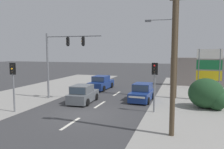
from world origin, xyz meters
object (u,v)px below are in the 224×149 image
at_px(shopping_plaza_sign, 209,67).
at_px(traffic_signal_mast, 60,54).
at_px(hatchback_oncoming_mid, 142,93).
at_px(sedan_kerbside_parked, 101,83).
at_px(pedestal_signal_left_kerb, 13,79).
at_px(hatchback_receding_far, 83,94).
at_px(pedestal_signal_right_kerb, 155,79).
at_px(utility_pole_foreground_right, 172,29).
at_px(utility_pole_midground_right, 175,40).

bearing_deg(shopping_plaza_sign, traffic_signal_mast, -165.64).
bearing_deg(hatchback_oncoming_mid, sedan_kerbside_parked, 140.46).
height_order(pedestal_signal_left_kerb, hatchback_receding_far, pedestal_signal_left_kerb).
distance_m(shopping_plaza_sign, sedan_kerbside_parked, 11.73).
bearing_deg(pedestal_signal_right_kerb, sedan_kerbside_parked, 131.04).
xyz_separation_m(traffic_signal_mast, sedan_kerbside_parked, (1.67, 6.11, -3.44)).
bearing_deg(utility_pole_foreground_right, hatchback_receding_far, 143.73).
height_order(shopping_plaza_sign, sedan_kerbside_parked, shopping_plaza_sign).
relative_size(utility_pole_foreground_right, shopping_plaza_sign, 2.20).
xyz_separation_m(pedestal_signal_left_kerb, sedan_kerbside_parked, (2.56, 11.05, -1.71)).
bearing_deg(sedan_kerbside_parked, utility_pole_foreground_right, -55.91).
relative_size(pedestal_signal_left_kerb, sedan_kerbside_parked, 0.83).
xyz_separation_m(pedestal_signal_left_kerb, shopping_plaza_sign, (13.71, 8.22, 0.57)).
distance_m(utility_pole_midground_right, traffic_signal_mast, 10.53).
bearing_deg(pedestal_signal_left_kerb, hatchback_oncoming_mid, 38.45).
relative_size(pedestal_signal_right_kerb, sedan_kerbside_parked, 0.83).
xyz_separation_m(utility_pole_midground_right, sedan_kerbside_parked, (-8.22, 2.69, -4.70)).
xyz_separation_m(utility_pole_foreground_right, shopping_plaza_sign, (2.85, 9.43, -2.44)).
xyz_separation_m(utility_pole_foreground_right, sedan_kerbside_parked, (-8.30, 12.26, -4.72)).
bearing_deg(pedestal_signal_right_kerb, pedestal_signal_left_kerb, -162.82).
relative_size(traffic_signal_mast, hatchback_receding_far, 1.62).
xyz_separation_m(shopping_plaza_sign, hatchback_receding_far, (-10.28, -3.99, -2.28)).
bearing_deg(pedestal_signal_left_kerb, traffic_signal_mast, 79.77).
height_order(traffic_signal_mast, shopping_plaza_sign, traffic_signal_mast).
bearing_deg(utility_pole_midground_right, hatchback_oncoming_mid, -144.24).
relative_size(utility_pole_foreground_right, pedestal_signal_left_kerb, 2.84).
bearing_deg(utility_pole_foreground_right, pedestal_signal_right_kerb, 106.80).
bearing_deg(pedestal_signal_left_kerb, utility_pole_foreground_right, -6.37).
bearing_deg(utility_pole_foreground_right, utility_pole_midground_right, 90.48).
xyz_separation_m(utility_pole_foreground_right, hatchback_receding_far, (-7.42, 5.44, -4.72)).
bearing_deg(utility_pole_midground_right, traffic_signal_mast, -160.93).
bearing_deg(hatchback_oncoming_mid, hatchback_receding_far, -154.70).
height_order(utility_pole_midground_right, sedan_kerbside_parked, utility_pole_midground_right).
distance_m(hatchback_oncoming_mid, hatchback_receding_far, 5.19).
relative_size(utility_pole_midground_right, hatchback_receding_far, 2.72).
bearing_deg(traffic_signal_mast, sedan_kerbside_parked, 74.75).
xyz_separation_m(traffic_signal_mast, pedestal_signal_right_kerb, (8.70, -1.98, -1.73)).
height_order(shopping_plaza_sign, hatchback_receding_far, shopping_plaza_sign).
distance_m(utility_pole_foreground_right, hatchback_receding_far, 10.35).
distance_m(pedestal_signal_right_kerb, pedestal_signal_left_kerb, 10.04).
bearing_deg(hatchback_receding_far, hatchback_oncoming_mid, 25.30).
distance_m(traffic_signal_mast, hatchback_receding_far, 4.34).
bearing_deg(sedan_kerbside_parked, shopping_plaza_sign, -14.23).
bearing_deg(pedestal_signal_left_kerb, pedestal_signal_right_kerb, 17.18).
bearing_deg(shopping_plaza_sign, utility_pole_midground_right, 177.33).
bearing_deg(utility_pole_foreground_right, hatchback_oncoming_mid, 109.60).
bearing_deg(hatchback_oncoming_mid, pedestal_signal_left_kerb, -141.55).
height_order(utility_pole_foreground_right, hatchback_receding_far, utility_pole_foreground_right).
bearing_deg(utility_pole_midground_right, hatchback_receding_far, -150.67).
relative_size(pedestal_signal_right_kerb, hatchback_receding_far, 0.96).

